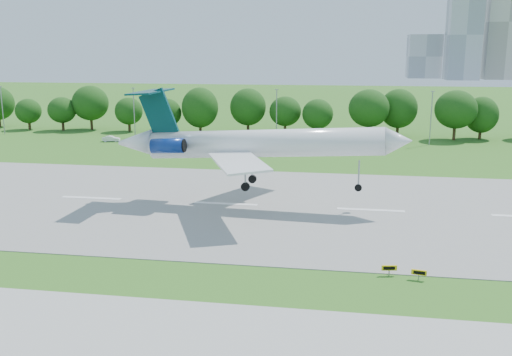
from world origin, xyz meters
name	(u,v)px	position (x,y,z in m)	size (l,w,h in m)	color
ground	(380,284)	(0.00, 0.00, 0.00)	(600.00, 600.00, 0.00)	#336A1C
runway	(371,210)	(0.00, 25.00, 0.04)	(400.00, 45.00, 0.08)	gray
tree_line	(362,112)	(0.00, 92.00, 6.19)	(288.40, 8.40, 10.40)	#382314
light_poles	(352,116)	(-2.50, 82.00, 6.34)	(175.90, 0.25, 12.19)	gray
skyline	(497,36)	(100.16, 390.61, 30.46)	(127.00, 52.00, 80.00)	#B2B2B7
airliner	(250,142)	(-16.58, 25.08, 8.86)	(40.74, 29.68, 13.48)	white
taxi_sign_left	(389,268)	(0.93, 2.21, 0.77)	(1.48, 0.42, 1.04)	gray
taxi_sign_centre	(419,273)	(3.62, 1.58, 0.74)	(1.43, 0.41, 1.00)	gray
service_vehicle_a	(111,139)	(-58.33, 75.13, 0.67)	(1.42, 4.08, 1.34)	silver
service_vehicle_b	(167,135)	(-47.47, 83.91, 0.60)	(1.42, 3.54, 1.21)	white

